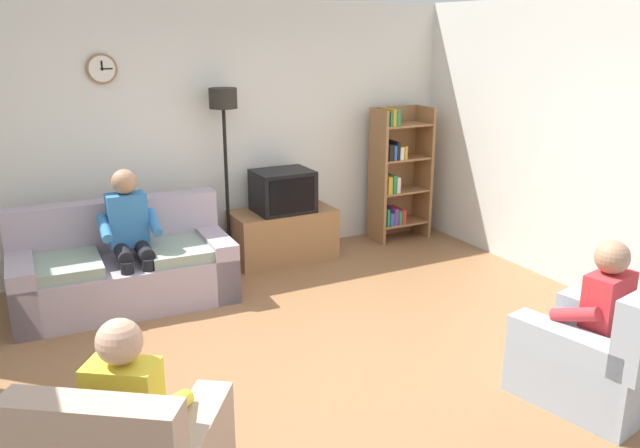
{
  "coord_description": "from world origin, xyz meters",
  "views": [
    {
      "loc": [
        -2.03,
        -3.81,
        2.39
      ],
      "look_at": [
        0.28,
        0.65,
        0.88
      ],
      "focal_mm": 36.09,
      "sensor_mm": 36.0,
      "label": 1
    }
  ],
  "objects_px": {
    "tv_stand": "(283,235)",
    "person_in_left_armchair": "(134,408)",
    "floor_lamp": "(224,128)",
    "person_on_couch": "(130,232)",
    "bookshelf": "(396,174)",
    "couch": "(124,270)",
    "tv": "(283,191)",
    "armchair_near_bookshelf": "(599,359)",
    "person_in_right_armchair": "(592,311)"
  },
  "relations": [
    {
      "from": "tv",
      "to": "floor_lamp",
      "type": "distance_m",
      "value": 0.9
    },
    {
      "from": "couch",
      "to": "tv",
      "type": "distance_m",
      "value": 1.86
    },
    {
      "from": "bookshelf",
      "to": "couch",
      "type": "bearing_deg",
      "value": -171.49
    },
    {
      "from": "bookshelf",
      "to": "armchair_near_bookshelf",
      "type": "xyz_separation_m",
      "value": [
        -0.75,
        -3.58,
        -0.49
      ]
    },
    {
      "from": "floor_lamp",
      "to": "person_in_right_armchair",
      "type": "xyz_separation_m",
      "value": [
        1.3,
        -3.52,
        -0.85
      ]
    },
    {
      "from": "tv_stand",
      "to": "person_in_left_armchair",
      "type": "height_order",
      "value": "person_in_left_armchair"
    },
    {
      "from": "bookshelf",
      "to": "floor_lamp",
      "type": "distance_m",
      "value": 2.18
    },
    {
      "from": "tv",
      "to": "person_on_couch",
      "type": "height_order",
      "value": "person_on_couch"
    },
    {
      "from": "tv",
      "to": "bookshelf",
      "type": "height_order",
      "value": "bookshelf"
    },
    {
      "from": "armchair_near_bookshelf",
      "to": "person_in_right_armchair",
      "type": "bearing_deg",
      "value": 101.96
    },
    {
      "from": "person_in_left_armchair",
      "to": "tv",
      "type": "bearing_deg",
      "value": 54.76
    },
    {
      "from": "bookshelf",
      "to": "person_in_right_armchair",
      "type": "height_order",
      "value": "bookshelf"
    },
    {
      "from": "floor_lamp",
      "to": "armchair_near_bookshelf",
      "type": "xyz_separation_m",
      "value": [
        1.32,
        -3.6,
        -1.16
      ]
    },
    {
      "from": "tv_stand",
      "to": "person_on_couch",
      "type": "distance_m",
      "value": 1.82
    },
    {
      "from": "person_on_couch",
      "to": "person_in_right_armchair",
      "type": "height_order",
      "value": "person_on_couch"
    },
    {
      "from": "bookshelf",
      "to": "person_in_right_armchair",
      "type": "bearing_deg",
      "value": -102.5
    },
    {
      "from": "bookshelf",
      "to": "person_in_left_armchair",
      "type": "distance_m",
      "value": 4.94
    },
    {
      "from": "tv_stand",
      "to": "tv",
      "type": "xyz_separation_m",
      "value": [
        0.0,
        -0.02,
        0.49
      ]
    },
    {
      "from": "couch",
      "to": "person_in_left_armchair",
      "type": "height_order",
      "value": "person_in_left_armchair"
    },
    {
      "from": "couch",
      "to": "tv",
      "type": "xyz_separation_m",
      "value": [
        1.76,
        0.39,
        0.45
      ]
    },
    {
      "from": "armchair_near_bookshelf",
      "to": "person_in_right_armchair",
      "type": "xyz_separation_m",
      "value": [
        -0.02,
        0.09,
        0.32
      ]
    },
    {
      "from": "couch",
      "to": "floor_lamp",
      "type": "relative_size",
      "value": 1.04
    },
    {
      "from": "floor_lamp",
      "to": "person_in_left_armchair",
      "type": "bearing_deg",
      "value": -116.74
    },
    {
      "from": "armchair_near_bookshelf",
      "to": "floor_lamp",
      "type": "bearing_deg",
      "value": 110.09
    },
    {
      "from": "person_in_right_armchair",
      "to": "person_on_couch",
      "type": "bearing_deg",
      "value": 129.9
    },
    {
      "from": "tv_stand",
      "to": "floor_lamp",
      "type": "xyz_separation_m",
      "value": [
        -0.58,
        0.1,
        1.18
      ]
    },
    {
      "from": "couch",
      "to": "person_in_left_armchair",
      "type": "distance_m",
      "value": 2.81
    },
    {
      "from": "person_in_left_armchair",
      "to": "couch",
      "type": "bearing_deg",
      "value": 80.45
    },
    {
      "from": "couch",
      "to": "tv",
      "type": "bearing_deg",
      "value": 12.51
    },
    {
      "from": "tv_stand",
      "to": "bookshelf",
      "type": "distance_m",
      "value": 1.58
    },
    {
      "from": "tv_stand",
      "to": "person_in_left_armchair",
      "type": "relative_size",
      "value": 0.98
    },
    {
      "from": "tv",
      "to": "person_in_left_armchair",
      "type": "bearing_deg",
      "value": -125.24
    },
    {
      "from": "person_in_left_armchair",
      "to": "person_in_right_armchair",
      "type": "bearing_deg",
      "value": -4.69
    },
    {
      "from": "floor_lamp",
      "to": "armchair_near_bookshelf",
      "type": "distance_m",
      "value": 4.01
    },
    {
      "from": "bookshelf",
      "to": "person_on_couch",
      "type": "xyz_separation_m",
      "value": [
        -3.19,
        -0.6,
        -0.08
      ]
    },
    {
      "from": "bookshelf",
      "to": "floor_lamp",
      "type": "bearing_deg",
      "value": 179.26
    },
    {
      "from": "couch",
      "to": "person_in_right_armchair",
      "type": "relative_size",
      "value": 1.73
    },
    {
      "from": "couch",
      "to": "tv_stand",
      "type": "bearing_deg",
      "value": 13.27
    },
    {
      "from": "couch",
      "to": "tv_stand",
      "type": "distance_m",
      "value": 1.81
    },
    {
      "from": "armchair_near_bookshelf",
      "to": "person_on_couch",
      "type": "bearing_deg",
      "value": 129.27
    },
    {
      "from": "bookshelf",
      "to": "armchair_near_bookshelf",
      "type": "distance_m",
      "value": 3.69
    },
    {
      "from": "armchair_near_bookshelf",
      "to": "person_in_left_armchair",
      "type": "distance_m",
      "value": 3.0
    },
    {
      "from": "bookshelf",
      "to": "armchair_near_bookshelf",
      "type": "height_order",
      "value": "bookshelf"
    },
    {
      "from": "person_on_couch",
      "to": "tv",
      "type": "bearing_deg",
      "value": 16.47
    },
    {
      "from": "couch",
      "to": "floor_lamp",
      "type": "bearing_deg",
      "value": 23.46
    },
    {
      "from": "tv",
      "to": "bookshelf",
      "type": "distance_m",
      "value": 1.5
    },
    {
      "from": "couch",
      "to": "person_in_left_armchair",
      "type": "xyz_separation_m",
      "value": [
        -0.46,
        -2.76,
        0.29
      ]
    },
    {
      "from": "tv",
      "to": "person_in_left_armchair",
      "type": "distance_m",
      "value": 3.86
    },
    {
      "from": "tv_stand",
      "to": "person_in_right_armchair",
      "type": "xyz_separation_m",
      "value": [
        0.72,
        -3.42,
        0.33
      ]
    },
    {
      "from": "couch",
      "to": "bookshelf",
      "type": "xyz_separation_m",
      "value": [
        3.26,
        0.49,
        0.47
      ]
    }
  ]
}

